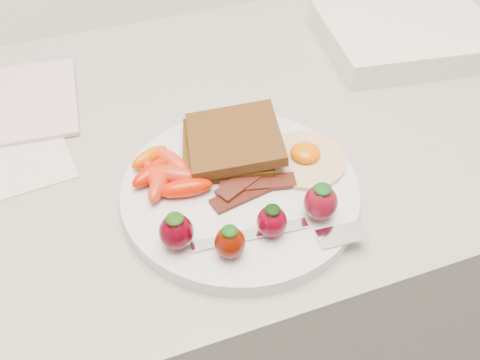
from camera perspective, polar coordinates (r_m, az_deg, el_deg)
name	(u,v)px	position (r m, az deg, el deg)	size (l,w,h in m)	color
counter	(226,304)	(1.06, -1.51, -13.09)	(2.00, 0.60, 0.90)	gray
plate	(240,192)	(0.61, 0.00, -1.26)	(0.27, 0.27, 0.02)	silver
toast_lower	(227,148)	(0.64, -1.42, 3.38)	(0.10, 0.10, 0.01)	black
toast_upper	(234,139)	(0.63, -0.61, 4.43)	(0.11, 0.11, 0.01)	black
fried_egg	(305,157)	(0.64, 6.91, 2.40)	(0.12, 0.12, 0.02)	beige
bacon_strips	(251,184)	(0.60, 1.18, -0.47)	(0.10, 0.06, 0.01)	black
baby_carrots	(165,174)	(0.61, -8.03, 0.67)	(0.09, 0.09, 0.02)	#C61800
strawberries	(252,222)	(0.54, 1.33, -4.49)	(0.19, 0.06, 0.04)	#4D000D
fork	(292,234)	(0.56, 5.55, -5.80)	(0.18, 0.06, 0.00)	silver
notepad	(31,100)	(0.80, -21.41, 7.93)	(0.12, 0.18, 0.01)	beige
appliance	(407,33)	(0.91, 17.39, 14.70)	(0.26, 0.21, 0.04)	silver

